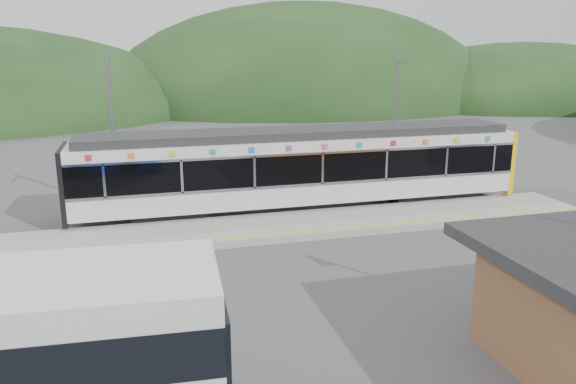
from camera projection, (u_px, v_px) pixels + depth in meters
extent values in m
plane|color=#4C4C4F|center=(317.00, 257.00, 20.11)|extent=(120.00, 120.00, 0.00)
ellipsoid|color=#1E3D19|center=(305.00, 104.00, 74.62)|extent=(52.00, 39.00, 26.00)
ellipsoid|color=#1E3D19|center=(521.00, 102.00, 76.44)|extent=(44.00, 33.00, 16.00)
cube|color=#9E9E99|center=(292.00, 226.00, 23.16)|extent=(26.00, 3.20, 0.30)
cube|color=yellow|center=(301.00, 232.00, 21.90)|extent=(26.00, 0.10, 0.01)
cube|color=black|center=(169.00, 213.00, 24.41)|extent=(3.20, 2.20, 0.56)
cube|color=black|center=(418.00, 194.00, 27.48)|extent=(3.20, 2.20, 0.56)
cube|color=silver|center=(301.00, 188.00, 25.76)|extent=(20.00, 2.90, 0.92)
cube|color=black|center=(302.00, 162.00, 25.46)|extent=(20.00, 2.96, 1.45)
cube|color=silver|center=(311.00, 184.00, 24.23)|extent=(20.00, 0.05, 0.10)
cube|color=silver|center=(312.00, 154.00, 23.89)|extent=(20.00, 0.05, 0.10)
cube|color=silver|center=(302.00, 142.00, 25.22)|extent=(20.00, 2.90, 0.45)
cube|color=#2D2D30|center=(302.00, 133.00, 25.12)|extent=(19.40, 2.50, 0.36)
cube|color=yellow|center=(495.00, 158.00, 28.13)|extent=(0.24, 2.92, 3.00)
cube|color=black|center=(65.00, 183.00, 22.96)|extent=(0.20, 2.92, 3.00)
cube|color=silver|center=(104.00, 181.00, 21.89)|extent=(0.10, 0.05, 1.35)
cube|color=silver|center=(182.00, 177.00, 22.65)|extent=(0.10, 0.05, 1.35)
cube|color=silver|center=(255.00, 172.00, 23.42)|extent=(0.10, 0.05, 1.35)
cube|color=silver|center=(323.00, 168.00, 24.19)|extent=(0.10, 0.05, 1.35)
cube|color=silver|center=(386.00, 165.00, 24.96)|extent=(0.10, 0.05, 1.35)
cube|color=silver|center=(446.00, 161.00, 25.72)|extent=(0.10, 0.05, 1.35)
cube|color=silver|center=(494.00, 158.00, 26.36)|extent=(0.10, 0.05, 1.35)
cube|color=red|center=(88.00, 158.00, 21.53)|extent=(0.22, 0.04, 0.22)
cube|color=orange|center=(132.00, 156.00, 21.94)|extent=(0.22, 0.04, 0.22)
cube|color=yellow|center=(173.00, 154.00, 22.35)|extent=(0.22, 0.04, 0.22)
cube|color=green|center=(213.00, 152.00, 22.76)|extent=(0.22, 0.04, 0.22)
cube|color=blue|center=(252.00, 150.00, 23.17)|extent=(0.22, 0.04, 0.22)
cube|color=purple|center=(289.00, 148.00, 23.57)|extent=(0.22, 0.04, 0.22)
cube|color=#E54C8C|center=(325.00, 146.00, 23.98)|extent=(0.22, 0.04, 0.22)
cube|color=#19A5A5|center=(360.00, 145.00, 24.39)|extent=(0.22, 0.04, 0.22)
cube|color=red|center=(394.00, 143.00, 24.80)|extent=(0.22, 0.04, 0.22)
cube|color=orange|center=(426.00, 142.00, 25.21)|extent=(0.22, 0.04, 0.22)
cube|color=yellow|center=(458.00, 140.00, 25.62)|extent=(0.22, 0.04, 0.22)
cube|color=green|center=(488.00, 139.00, 26.03)|extent=(0.22, 0.04, 0.22)
cylinder|color=slate|center=(113.00, 133.00, 25.47)|extent=(0.18, 0.18, 7.00)
cube|color=slate|center=(107.00, 64.00, 23.95)|extent=(0.08, 1.80, 0.08)
cylinder|color=slate|center=(395.00, 123.00, 29.06)|extent=(0.18, 0.18, 7.00)
cube|color=slate|center=(405.00, 62.00, 27.53)|extent=(0.08, 1.80, 0.08)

